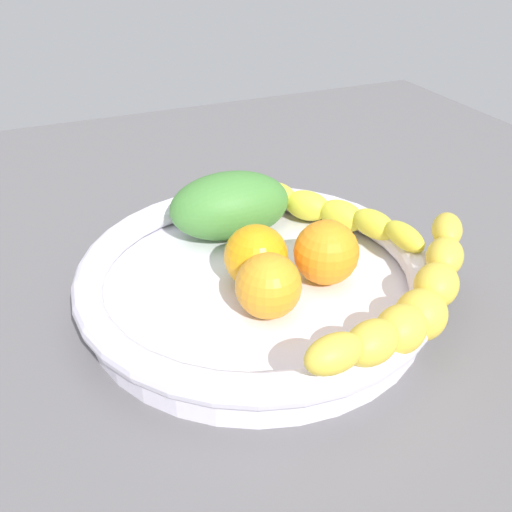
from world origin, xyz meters
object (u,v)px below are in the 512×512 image
Objects in this scene: banana_draped_left at (414,301)px; banana_draped_right at (320,209)px; orange_front at (268,286)px; orange_mid_left at (326,252)px; mango_green at (230,205)px; orange_mid_right at (255,255)px; fruit_bowl at (256,279)px.

banana_draped_right is at bearing 175.84° from banana_draped_left.
orange_front is (-6.93, -9.75, -0.35)cm from banana_draped_left.
orange_mid_left is (-9.48, -2.76, -0.18)cm from banana_draped_left.
banana_draped_left is at bearing -4.16° from banana_draped_right.
orange_mid_right is at bearing -6.72° from mango_green.
orange_mid_left is (8.54, -4.07, 0.45)cm from banana_draped_right.
orange_mid_left is at bearing -163.74° from banana_draped_left.
orange_front is at bearing -44.94° from banana_draped_right.
mango_green is at bearing -155.93° from orange_mid_left.
banana_draped_right is 9.47cm from orange_mid_left.
fruit_bowl is 2.61× the size of mango_green.
mango_green is (-9.43, 1.07, 3.10)cm from fruit_bowl.
banana_draped_left reaches higher than fruit_bowl.
orange_mid_right is 0.46× the size of mango_green.
fruit_bowl is at bearing -57.55° from banana_draped_right.
mango_green reaches higher than orange_front.
banana_draped_left is at bearing 37.44° from orange_mid_right.
banana_draped_left and orange_front have the same top height.
fruit_bowl is 2.57cm from orange_mid_right.
orange_mid_left is (2.02, 6.18, 2.63)cm from fruit_bowl.
fruit_bowl is at bearing -6.45° from mango_green.
banana_draped_right is 3.61× the size of orange_mid_left.
orange_mid_right reaches higher than orange_front.
orange_front is at bearing -69.96° from orange_mid_left.
orange_front is (11.08, -11.06, 0.29)cm from banana_draped_right.
banana_draped_right is 3.70× the size of orange_mid_right.
mango_green is (-2.91, -9.18, 0.93)cm from banana_draped_right.
mango_green is at bearing -107.58° from banana_draped_right.
banana_draped_left is 1.82× the size of mango_green.
orange_front is at bearing -125.39° from banana_draped_left.
orange_front is 7.44cm from orange_mid_left.
orange_mid_left reaches higher than fruit_bowl.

